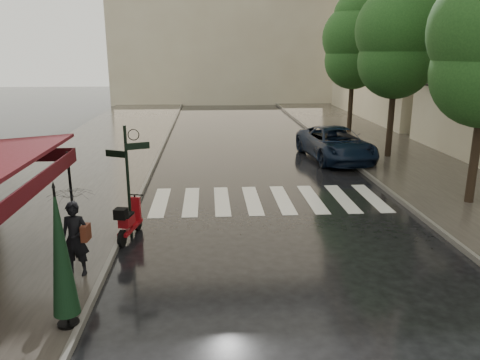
{
  "coord_description": "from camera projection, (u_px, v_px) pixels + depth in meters",
  "views": [
    {
      "loc": [
        0.98,
        -9.26,
        4.98
      ],
      "look_at": [
        1.86,
        3.6,
        1.4
      ],
      "focal_mm": 35.0,
      "sensor_mm": 36.0,
      "label": 1
    }
  ],
  "objects": [
    {
      "name": "tree_mid",
      "position": [
        398.0,
        36.0,
        20.84
      ],
      "size": [
        3.8,
        3.8,
        8.34
      ],
      "color": "black",
      "rests_on": "sidewalk_far"
    },
    {
      "name": "curb_far",
      "position": [
        345.0,
        158.0,
        22.18
      ],
      "size": [
        0.12,
        60.0,
        0.16
      ],
      "primitive_type": "cube",
      "color": "#595651",
      "rests_on": "ground"
    },
    {
      "name": "pedestrian_with_umbrella",
      "position": [
        72.0,
        205.0,
        10.1
      ],
      "size": [
        1.11,
        1.13,
        2.47
      ],
      "rotation": [
        0.0,
        0.0,
        -0.11
      ],
      "color": "black",
      "rests_on": "sidewalk_near"
    },
    {
      "name": "tree_far",
      "position": [
        354.0,
        42.0,
        27.62
      ],
      "size": [
        3.8,
        3.8,
        8.16
      ],
      "color": "black",
      "rests_on": "sidewalk_far"
    },
    {
      "name": "curb_near",
      "position": [
        156.0,
        160.0,
        21.59
      ],
      "size": [
        0.12,
        60.0,
        0.16
      ],
      "primitive_type": "cube",
      "color": "#595651",
      "rests_on": "ground"
    },
    {
      "name": "ground",
      "position": [
        166.0,
        288.0,
        10.17
      ],
      "size": [
        120.0,
        120.0,
        0.0
      ],
      "primitive_type": "plane",
      "color": "black",
      "rests_on": "ground"
    },
    {
      "name": "signpost",
      "position": [
        128.0,
        173.0,
        12.49
      ],
      "size": [
        1.17,
        0.29,
        3.1
      ],
      "color": "black",
      "rests_on": "ground"
    },
    {
      "name": "sidewalk_far",
      "position": [
        403.0,
        157.0,
        22.36
      ],
      "size": [
        5.5,
        60.0,
        0.12
      ],
      "primitive_type": "cube",
      "color": "#38332D",
      "rests_on": "ground"
    },
    {
      "name": "parked_car",
      "position": [
        335.0,
        144.0,
        21.97
      ],
      "size": [
        3.04,
        5.65,
        1.51
      ],
      "primitive_type": "imported",
      "rotation": [
        0.0,
        0.0,
        0.1
      ],
      "color": "black",
      "rests_on": "ground"
    },
    {
      "name": "scooter",
      "position": [
        129.0,
        221.0,
        12.67
      ],
      "size": [
        0.63,
        1.65,
        1.09
      ],
      "rotation": [
        0.0,
        0.0,
        -0.2
      ],
      "color": "black",
      "rests_on": "ground"
    },
    {
      "name": "sidewalk_near",
      "position": [
        89.0,
        162.0,
        21.39
      ],
      "size": [
        6.0,
        60.0,
        0.12
      ],
      "primitive_type": "cube",
      "color": "#38332D",
      "rests_on": "ground"
    },
    {
      "name": "parasol_front",
      "position": [
        61.0,
        252.0,
        8.2
      ],
      "size": [
        0.48,
        0.48,
        2.69
      ],
      "color": "black",
      "rests_on": "sidewalk_near"
    },
    {
      "name": "crosswalk",
      "position": [
        267.0,
        200.0,
        16.13
      ],
      "size": [
        7.85,
        3.2,
        0.01
      ],
      "color": "silver",
      "rests_on": "ground"
    }
  ]
}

